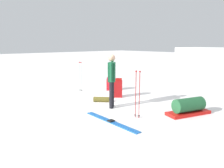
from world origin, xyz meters
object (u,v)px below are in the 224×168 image
Objects in this scene: backpack_large_dark at (118,88)px; ski_poles_planted_near at (80,75)px; skier_standing at (112,78)px; sleeping_mat_rolled at (101,99)px; ski_pair_near at (111,122)px; backpack_bright at (111,84)px; gear_sled at (189,107)px; ski_poles_planted_far at (138,92)px.

backpack_large_dark is 1.87m from ski_poles_planted_near.
sleeping_mat_rolled is at bearing 167.14° from skier_standing.
ski_pair_near is 3.90m from backpack_bright.
ski_pair_near is at bearing -22.63° from ski_poles_planted_near.
gear_sled is (2.02, 1.16, -0.73)m from skier_standing.
backpack_large_dark is (-0.84, 1.07, -0.60)m from skier_standing.
ski_pair_near is at bearing -43.21° from skier_standing.
ski_pair_near is at bearing -116.95° from gear_sled.
sleeping_mat_rolled is (0.11, -0.90, -0.27)m from backpack_large_dark.
ski_poles_planted_far is at bearing -30.55° from backpack_bright.
backpack_large_dark is at bearing 128.13° from skier_standing.
backpack_bright is 1.06× the size of sleeping_mat_rolled.
ski_poles_planted_near reaches higher than backpack_large_dark.
skier_standing is 1.29× the size of ski_poles_planted_far.
skier_standing is 1.21× the size of gear_sled.
ski_poles_planted_far is at bearing -10.68° from ski_poles_planted_near.
ski_pair_near is at bearing -32.39° from sleeping_mat_rolled.
backpack_bright is at bearing 58.18° from ski_poles_planted_near.
skier_standing is 2.93× the size of backpack_bright.
ski_poles_planted_near is (-2.61, 0.58, -0.25)m from skier_standing.
gear_sled is (3.94, -0.54, -0.06)m from backpack_bright.
backpack_bright is 0.46× the size of ski_poles_planted_near.
ski_pair_near is 3.41× the size of backpack_bright.
gear_sled is at bearing 57.59° from ski_poles_planted_far.
ski_pair_near is 2.73× the size of backpack_large_dark.
sleeping_mat_rolled is at bearing -82.97° from backpack_large_dark.
backpack_bright is at bearing 172.21° from gear_sled.
backpack_bright is 3.98m from gear_sled.
ski_poles_planted_near is (-1.77, -0.49, 0.35)m from backpack_large_dark.
ski_poles_planted_far is (3.12, -1.84, 0.45)m from backpack_bright.
sleeping_mat_rolled is (1.19, -1.54, -0.19)m from backpack_bright.
ski_poles_planted_far is at bearing -6.46° from skier_standing.
skier_standing reaches higher than ski_pair_near.
sleeping_mat_rolled is at bearing -52.28° from backpack_bright.
skier_standing is 2.34× the size of backpack_large_dark.
sleeping_mat_rolled is at bearing -160.07° from gear_sled.
gear_sled is at bearing 1.89° from backpack_large_dark.
gear_sled is at bearing 63.05° from ski_pair_near.
ski_poles_planted_far is 0.94× the size of gear_sled.
ski_poles_planted_near is at bearing 167.54° from sleeping_mat_rolled.
backpack_large_dark reaches higher than backpack_bright.
backpack_bright is at bearing 127.72° from sleeping_mat_rolled.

